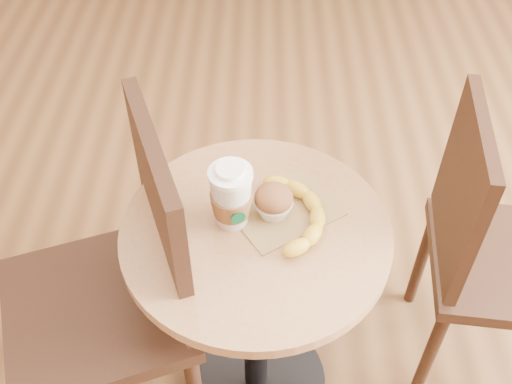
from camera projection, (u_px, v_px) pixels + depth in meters
cafe_table at (256, 290)px, 1.55m from camera, size 0.63×0.63×0.75m
chair_left at (121, 288)px, 1.49m from camera, size 0.57×0.57×1.02m
chair_right at (488, 248)px, 1.64m from camera, size 0.46×0.46×0.94m
kraft_bag at (285, 210)px, 1.42m from camera, size 0.30×0.28×0.00m
coffee_cup at (231, 198)px, 1.34m from camera, size 0.10×0.10×0.17m
muffin at (274, 202)px, 1.38m from camera, size 0.09×0.09×0.08m
banana at (298, 214)px, 1.38m from camera, size 0.19×0.29×0.04m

